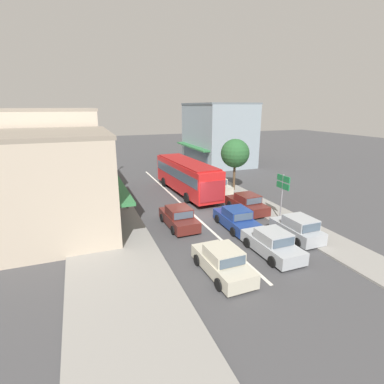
{
  "coord_description": "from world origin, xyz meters",
  "views": [
    {
      "loc": [
        -8.16,
        -20.47,
        8.39
      ],
      "look_at": [
        0.74,
        2.84,
        1.2
      ],
      "focal_mm": 28.0,
      "sensor_mm": 36.0,
      "label": 1
    }
  ],
  "objects_px": {
    "parked_hatchback_kerb_front": "(297,229)",
    "parked_sedan_kerb_second": "(247,204)",
    "sedan_queue_gap_filler": "(179,218)",
    "street_tree_right": "(235,153)",
    "sedan_queue_far_back": "(272,244)",
    "parked_sedan_kerb_rear": "(198,174)",
    "traffic_light_downstreet": "(113,151)",
    "sedan_adjacent_lane_lead": "(223,262)",
    "pedestrian_browsing_midblock": "(127,197)",
    "parked_sedan_kerb_third": "(216,185)",
    "pedestrian_with_handbag_near": "(114,178)",
    "sedan_behind_bus_mid": "(236,219)",
    "city_bus": "(187,175)",
    "directional_road_sign": "(283,186)"
  },
  "relations": [
    {
      "from": "sedan_queue_gap_filler",
      "to": "parked_sedan_kerb_rear",
      "type": "relative_size",
      "value": 1.0
    },
    {
      "from": "sedan_queue_far_back",
      "to": "street_tree_right",
      "type": "bearing_deg",
      "value": 70.73
    },
    {
      "from": "sedan_queue_gap_filler",
      "to": "sedan_adjacent_lane_lead",
      "type": "height_order",
      "value": "same"
    },
    {
      "from": "traffic_light_downstreet",
      "to": "pedestrian_with_handbag_near",
      "type": "height_order",
      "value": "traffic_light_downstreet"
    },
    {
      "from": "sedan_adjacent_lane_lead",
      "to": "pedestrian_with_handbag_near",
      "type": "bearing_deg",
      "value": 98.9
    },
    {
      "from": "sedan_queue_gap_filler",
      "to": "traffic_light_downstreet",
      "type": "distance_m",
      "value": 20.22
    },
    {
      "from": "pedestrian_browsing_midblock",
      "to": "traffic_light_downstreet",
      "type": "bearing_deg",
      "value": 87.28
    },
    {
      "from": "sedan_queue_far_back",
      "to": "sedan_queue_gap_filler",
      "type": "bearing_deg",
      "value": 122.06
    },
    {
      "from": "parked_sedan_kerb_rear",
      "to": "pedestrian_browsing_midblock",
      "type": "xyz_separation_m",
      "value": [
        -9.5,
        -7.75,
        0.4
      ]
    },
    {
      "from": "sedan_behind_bus_mid",
      "to": "sedan_queue_gap_filler",
      "type": "height_order",
      "value": "same"
    },
    {
      "from": "parked_hatchback_kerb_front",
      "to": "traffic_light_downstreet",
      "type": "relative_size",
      "value": 0.88
    },
    {
      "from": "city_bus",
      "to": "parked_sedan_kerb_second",
      "type": "bearing_deg",
      "value": -67.82
    },
    {
      "from": "traffic_light_downstreet",
      "to": "street_tree_right",
      "type": "relative_size",
      "value": 0.79
    },
    {
      "from": "city_bus",
      "to": "sedan_queue_gap_filler",
      "type": "distance_m",
      "value": 8.72
    },
    {
      "from": "sedan_queue_gap_filler",
      "to": "street_tree_right",
      "type": "bearing_deg",
      "value": 40.1
    },
    {
      "from": "sedan_adjacent_lane_lead",
      "to": "pedestrian_browsing_midblock",
      "type": "relative_size",
      "value": 2.61
    },
    {
      "from": "city_bus",
      "to": "sedan_queue_far_back",
      "type": "bearing_deg",
      "value": -88.89
    },
    {
      "from": "parked_sedan_kerb_third",
      "to": "sedan_behind_bus_mid",
      "type": "bearing_deg",
      "value": -106.59
    },
    {
      "from": "parked_sedan_kerb_rear",
      "to": "pedestrian_with_handbag_near",
      "type": "xyz_separation_m",
      "value": [
        -9.58,
        -0.06,
        0.4
      ]
    },
    {
      "from": "sedan_queue_far_back",
      "to": "parked_sedan_kerb_third",
      "type": "xyz_separation_m",
      "value": [
        2.66,
        13.22,
        0.0
      ]
    },
    {
      "from": "parked_sedan_kerb_second",
      "to": "traffic_light_downstreet",
      "type": "relative_size",
      "value": 1.02
    },
    {
      "from": "city_bus",
      "to": "parked_hatchback_kerb_front",
      "type": "height_order",
      "value": "city_bus"
    },
    {
      "from": "pedestrian_browsing_midblock",
      "to": "parked_sedan_kerb_rear",
      "type": "bearing_deg",
      "value": 39.2
    },
    {
      "from": "parked_sedan_kerb_third",
      "to": "pedestrian_with_handbag_near",
      "type": "distance_m",
      "value": 10.86
    },
    {
      "from": "sedan_adjacent_lane_lead",
      "to": "pedestrian_browsing_midblock",
      "type": "height_order",
      "value": "pedestrian_browsing_midblock"
    },
    {
      "from": "sedan_queue_far_back",
      "to": "pedestrian_browsing_midblock",
      "type": "xyz_separation_m",
      "value": [
        -6.64,
        10.98,
        0.4
      ]
    },
    {
      "from": "parked_sedan_kerb_second",
      "to": "pedestrian_with_handbag_near",
      "type": "distance_m",
      "value": 14.87
    },
    {
      "from": "sedan_queue_gap_filler",
      "to": "parked_hatchback_kerb_front",
      "type": "distance_m",
      "value": 8.11
    },
    {
      "from": "sedan_behind_bus_mid",
      "to": "sedan_adjacent_lane_lead",
      "type": "height_order",
      "value": "same"
    },
    {
      "from": "parked_sedan_kerb_second",
      "to": "pedestrian_browsing_midblock",
      "type": "bearing_deg",
      "value": 156.68
    },
    {
      "from": "pedestrian_browsing_midblock",
      "to": "parked_hatchback_kerb_front",
      "type": "bearing_deg",
      "value": -45.93
    },
    {
      "from": "parked_hatchback_kerb_front",
      "to": "parked_sedan_kerb_second",
      "type": "height_order",
      "value": "parked_hatchback_kerb_front"
    },
    {
      "from": "street_tree_right",
      "to": "pedestrian_browsing_midblock",
      "type": "height_order",
      "value": "street_tree_right"
    },
    {
      "from": "sedan_queue_gap_filler",
      "to": "street_tree_right",
      "type": "xyz_separation_m",
      "value": [
        8.27,
        6.96,
        3.19
      ]
    },
    {
      "from": "sedan_queue_far_back",
      "to": "parked_sedan_kerb_rear",
      "type": "relative_size",
      "value": 0.99
    },
    {
      "from": "sedan_behind_bus_mid",
      "to": "street_tree_right",
      "type": "relative_size",
      "value": 0.8
    },
    {
      "from": "city_bus",
      "to": "parked_sedan_kerb_second",
      "type": "xyz_separation_m",
      "value": [
        2.79,
        -6.85,
        -1.22
      ]
    },
    {
      "from": "sedan_queue_gap_filler",
      "to": "sedan_adjacent_lane_lead",
      "type": "xyz_separation_m",
      "value": [
        0.08,
        -6.87,
        0.0
      ]
    },
    {
      "from": "sedan_queue_far_back",
      "to": "directional_road_sign",
      "type": "xyz_separation_m",
      "value": [
        3.77,
        4.25,
        2.04
      ]
    },
    {
      "from": "sedan_queue_gap_filler",
      "to": "sedan_queue_far_back",
      "type": "xyz_separation_m",
      "value": [
        3.74,
        -5.98,
        0.0
      ]
    },
    {
      "from": "traffic_light_downstreet",
      "to": "sedan_queue_far_back",
      "type": "bearing_deg",
      "value": -77.13
    },
    {
      "from": "sedan_behind_bus_mid",
      "to": "directional_road_sign",
      "type": "distance_m",
      "value": 4.3
    },
    {
      "from": "parked_hatchback_kerb_front",
      "to": "parked_sedan_kerb_third",
      "type": "xyz_separation_m",
      "value": [
        -0.16,
        12.01,
        -0.05
      ]
    },
    {
      "from": "sedan_behind_bus_mid",
      "to": "pedestrian_browsing_midblock",
      "type": "xyz_separation_m",
      "value": [
        -6.63,
        6.72,
        0.4
      ]
    },
    {
      "from": "street_tree_right",
      "to": "pedestrian_with_handbag_near",
      "type": "xyz_separation_m",
      "value": [
        -11.25,
        5.73,
        -2.78
      ]
    },
    {
      "from": "parked_sedan_kerb_rear",
      "to": "parked_hatchback_kerb_front",
      "type": "bearing_deg",
      "value": -90.13
    },
    {
      "from": "traffic_light_downstreet",
      "to": "parked_sedan_kerb_third",
      "type": "bearing_deg",
      "value": -56.02
    },
    {
      "from": "sedan_queue_gap_filler",
      "to": "street_tree_right",
      "type": "height_order",
      "value": "street_tree_right"
    },
    {
      "from": "sedan_adjacent_lane_lead",
      "to": "pedestrian_with_handbag_near",
      "type": "distance_m",
      "value": 19.81
    },
    {
      "from": "sedan_behind_bus_mid",
      "to": "sedan_queue_gap_filler",
      "type": "relative_size",
      "value": 0.99
    }
  ]
}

